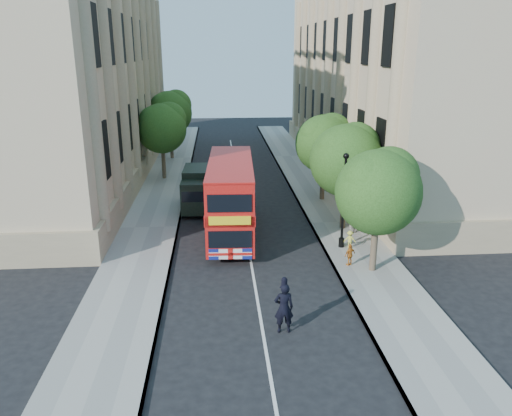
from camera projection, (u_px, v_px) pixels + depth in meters
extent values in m
plane|color=black|center=(259.00, 307.00, 20.98)|extent=(120.00, 120.00, 0.00)
cube|color=gray|center=(337.00, 223.00, 30.89)|extent=(3.50, 80.00, 0.12)
cube|color=gray|center=(150.00, 228.00, 30.02)|extent=(3.50, 80.00, 0.12)
cube|color=tan|center=(398.00, 65.00, 42.05)|extent=(12.00, 38.00, 18.00)
cube|color=tan|center=(63.00, 66.00, 39.98)|extent=(12.00, 38.00, 18.00)
cylinder|color=#473828|center=(374.00, 244.00, 23.83)|extent=(0.32, 0.32, 2.86)
sphere|color=#214316|center=(378.00, 192.00, 23.03)|extent=(4.00, 4.00, 4.00)
sphere|color=#214316|center=(389.00, 176.00, 23.26)|extent=(2.80, 2.80, 2.80)
sphere|color=#214316|center=(370.00, 183.00, 22.55)|extent=(2.60, 2.60, 2.60)
cylinder|color=#473828|center=(343.00, 206.00, 29.50)|extent=(0.32, 0.32, 2.99)
sphere|color=#214316|center=(346.00, 161.00, 28.67)|extent=(4.20, 4.20, 4.20)
sphere|color=#214316|center=(355.00, 147.00, 28.89)|extent=(2.94, 2.94, 2.94)
sphere|color=#214316|center=(339.00, 152.00, 28.18)|extent=(2.73, 2.73, 2.73)
cylinder|color=#473828|center=(323.00, 181.00, 35.21)|extent=(0.32, 0.32, 2.90)
sphere|color=#214316|center=(324.00, 144.00, 34.40)|extent=(4.00, 4.00, 4.00)
sphere|color=#214316|center=(332.00, 133.00, 34.63)|extent=(2.80, 2.80, 2.80)
sphere|color=#214316|center=(318.00, 137.00, 33.92)|extent=(2.60, 2.60, 2.60)
cylinder|color=#473828|center=(164.00, 162.00, 40.96)|extent=(0.32, 0.32, 2.99)
sphere|color=#214316|center=(162.00, 128.00, 40.13)|extent=(4.00, 4.00, 4.00)
sphere|color=#214316|center=(169.00, 119.00, 40.34)|extent=(2.80, 2.80, 2.80)
sphere|color=#214316|center=(155.00, 122.00, 39.64)|extent=(2.60, 2.60, 2.60)
cylinder|color=#473828|center=(172.00, 143.00, 48.53)|extent=(0.32, 0.32, 3.17)
sphere|color=#214316|center=(170.00, 113.00, 47.65)|extent=(4.20, 4.20, 4.20)
sphere|color=#214316|center=(176.00, 105.00, 47.85)|extent=(2.94, 2.94, 2.94)
sphere|color=#214316|center=(164.00, 107.00, 47.15)|extent=(2.73, 2.73, 2.73)
cylinder|color=black|center=(341.00, 242.00, 26.94)|extent=(0.30, 0.30, 0.50)
cylinder|color=black|center=(344.00, 203.00, 26.25)|extent=(0.14, 0.14, 5.00)
sphere|color=black|center=(346.00, 156.00, 25.49)|extent=(0.32, 0.32, 0.32)
cube|color=#B5100C|center=(231.00, 196.00, 28.40)|extent=(2.79, 9.29, 3.83)
cube|color=black|center=(231.00, 210.00, 28.66)|extent=(2.83, 8.72, 0.87)
cube|color=black|center=(231.00, 179.00, 28.10)|extent=(2.83, 8.72, 0.87)
cube|color=yellow|center=(230.00, 221.00, 23.99)|extent=(2.04, 0.16, 0.44)
cylinder|color=black|center=(210.00, 248.00, 25.84)|extent=(0.31, 0.98, 0.97)
cylinder|color=black|center=(252.00, 248.00, 25.92)|extent=(0.31, 0.98, 0.97)
cylinder|color=black|center=(215.00, 211.00, 31.84)|extent=(0.31, 0.98, 0.97)
cylinder|color=black|center=(249.00, 210.00, 31.92)|extent=(0.31, 0.98, 0.97)
cube|color=black|center=(197.00, 197.00, 31.91)|extent=(2.00, 1.81, 2.04)
cube|color=black|center=(196.00, 197.00, 31.05)|extent=(1.75, 0.16, 0.68)
cube|color=black|center=(199.00, 185.00, 33.88)|extent=(2.05, 3.18, 2.43)
cube|color=black|center=(199.00, 204.00, 33.68)|extent=(1.91, 4.72, 0.24)
cylinder|color=black|center=(184.00, 211.00, 32.06)|extent=(0.24, 0.78, 0.78)
cylinder|color=black|center=(211.00, 211.00, 32.13)|extent=(0.24, 0.78, 0.78)
cylinder|color=black|center=(188.00, 197.00, 35.11)|extent=(0.24, 0.78, 0.78)
cylinder|color=black|center=(213.00, 197.00, 35.19)|extent=(0.24, 0.78, 0.78)
imported|color=black|center=(284.00, 308.00, 18.83)|extent=(0.75, 0.50, 2.04)
imported|color=beige|center=(350.00, 220.00, 28.78)|extent=(0.96, 0.91, 1.56)
imported|color=orange|center=(350.00, 255.00, 24.56)|extent=(0.70, 0.56, 1.12)
imported|color=#D0CE47|center=(350.00, 239.00, 26.72)|extent=(0.69, 0.49, 0.97)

